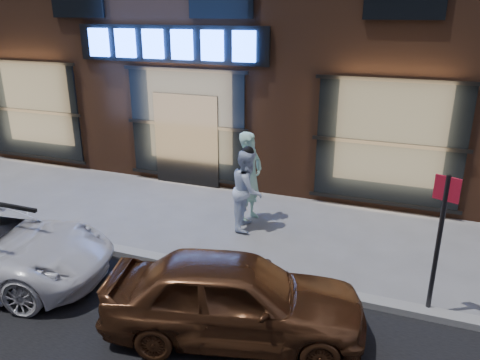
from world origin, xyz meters
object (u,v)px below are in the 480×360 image
object	(u,v)px
man_bowtie	(249,177)
gold_sedan	(234,297)
man_cap	(248,190)
sign_post	(440,234)

from	to	relation	value
man_bowtie	gold_sedan	world-z (taller)	man_bowtie
man_bowtie	gold_sedan	distance (m)	3.96
man_cap	sign_post	world-z (taller)	sign_post
man_bowtie	gold_sedan	bearing A→B (deg)	-148.67
gold_sedan	man_bowtie	bearing A→B (deg)	2.55
man_cap	gold_sedan	xyz separation A→B (m)	(1.02, -3.38, -0.24)
man_bowtie	gold_sedan	size ratio (longest dim) A/B	0.55
man_bowtie	man_cap	size ratio (longest dim) A/B	1.16
gold_sedan	sign_post	world-z (taller)	sign_post
sign_post	man_bowtie	bearing A→B (deg)	170.32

